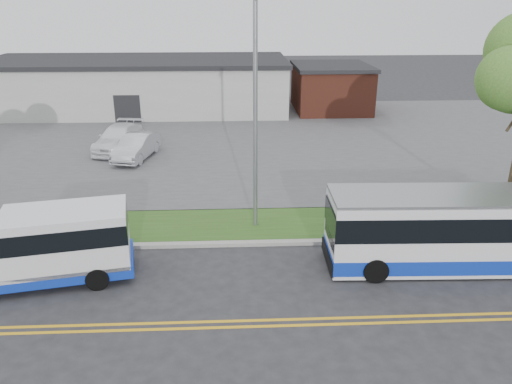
{
  "coord_description": "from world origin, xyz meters",
  "views": [
    {
      "loc": [
        2.13,
        -16.48,
        9.12
      ],
      "look_at": [
        3.02,
        2.77,
        1.6
      ],
      "focal_mm": 35.0,
      "sensor_mm": 36.0,
      "label": 1
    }
  ],
  "objects_px": {
    "streetlight_near": "(255,105)",
    "parked_car_a": "(137,147)",
    "shuttle_bus": "(47,245)",
    "parked_car_b": "(119,138)",
    "transit_bus": "(470,230)",
    "pedestrian": "(97,218)"
  },
  "relations": [
    {
      "from": "shuttle_bus",
      "to": "parked_car_a",
      "type": "distance_m",
      "value": 13.72
    },
    {
      "from": "pedestrian",
      "to": "parked_car_a",
      "type": "relative_size",
      "value": 0.38
    },
    {
      "from": "parked_car_b",
      "to": "pedestrian",
      "type": "bearing_deg",
      "value": -73.52
    },
    {
      "from": "shuttle_bus",
      "to": "parked_car_b",
      "type": "distance_m",
      "value": 15.69
    },
    {
      "from": "shuttle_bus",
      "to": "transit_bus",
      "type": "height_order",
      "value": "transit_bus"
    },
    {
      "from": "parked_car_b",
      "to": "transit_bus",
      "type": "bearing_deg",
      "value": -35.99
    },
    {
      "from": "pedestrian",
      "to": "parked_car_b",
      "type": "height_order",
      "value": "pedestrian"
    },
    {
      "from": "transit_bus",
      "to": "streetlight_near",
      "type": "bearing_deg",
      "value": 156.09
    },
    {
      "from": "parked_car_b",
      "to": "streetlight_near",
      "type": "bearing_deg",
      "value": -46.87
    },
    {
      "from": "shuttle_bus",
      "to": "parked_car_a",
      "type": "relative_size",
      "value": 1.56
    },
    {
      "from": "transit_bus",
      "to": "pedestrian",
      "type": "distance_m",
      "value": 14.11
    },
    {
      "from": "streetlight_near",
      "to": "transit_bus",
      "type": "relative_size",
      "value": 0.94
    },
    {
      "from": "shuttle_bus",
      "to": "parked_car_a",
      "type": "xyz_separation_m",
      "value": [
        0.55,
        13.7,
        -0.53
      ]
    },
    {
      "from": "shuttle_bus",
      "to": "pedestrian",
      "type": "relative_size",
      "value": 4.08
    },
    {
      "from": "transit_bus",
      "to": "pedestrian",
      "type": "relative_size",
      "value": 6.04
    },
    {
      "from": "transit_bus",
      "to": "pedestrian",
      "type": "height_order",
      "value": "transit_bus"
    },
    {
      "from": "shuttle_bus",
      "to": "streetlight_near",
      "type": "bearing_deg",
      "value": 17.42
    },
    {
      "from": "pedestrian",
      "to": "parked_car_b",
      "type": "distance_m",
      "value": 12.72
    },
    {
      "from": "pedestrian",
      "to": "parked_car_a",
      "type": "bearing_deg",
      "value": -103.01
    },
    {
      "from": "parked_car_a",
      "to": "parked_car_b",
      "type": "bearing_deg",
      "value": 139.32
    },
    {
      "from": "pedestrian",
      "to": "parked_car_a",
      "type": "distance_m",
      "value": 10.64
    },
    {
      "from": "streetlight_near",
      "to": "parked_car_a",
      "type": "bearing_deg",
      "value": 124.21
    }
  ]
}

